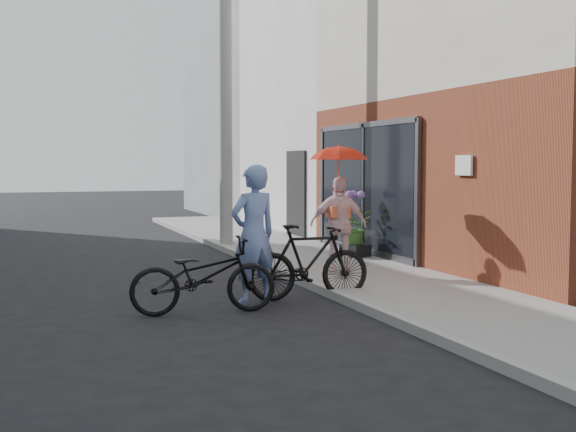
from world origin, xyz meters
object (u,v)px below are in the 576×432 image
bike_right (309,262)px  planter (355,250)px  bike_left (203,276)px  utility_pole (225,86)px  kimono_woman (338,224)px  officer (254,234)px

bike_right → planter: (2.17, 3.06, -0.28)m
bike_left → utility_pole: bearing=-13.0°
bike_right → kimono_woman: size_ratio=1.13×
officer → kimono_woman: size_ratio=1.21×
bike_left → planter: bike_left is taller
officer → planter: officer is taller
utility_pole → bike_left: utility_pole is taller
bike_right → planter: size_ratio=4.01×
kimono_woman → planter: (1.09, 1.62, -0.65)m
utility_pole → bike_left: size_ratio=3.90×
bike_left → bike_right: 1.62m
officer → bike_left: officer is taller
utility_pole → bike_right: bearing=-94.8°
officer → kimono_woman: (1.86, 1.40, -0.04)m
bike_right → planter: bearing=-32.6°
bike_right → planter: 3.76m
bike_right → planter: bike_right is taller
utility_pole → officer: utility_pole is taller
bike_left → kimono_woman: kimono_woman is taller
utility_pole → planter: bearing=-60.2°
utility_pole → planter: 4.69m
officer → bike_left: size_ratio=1.02×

